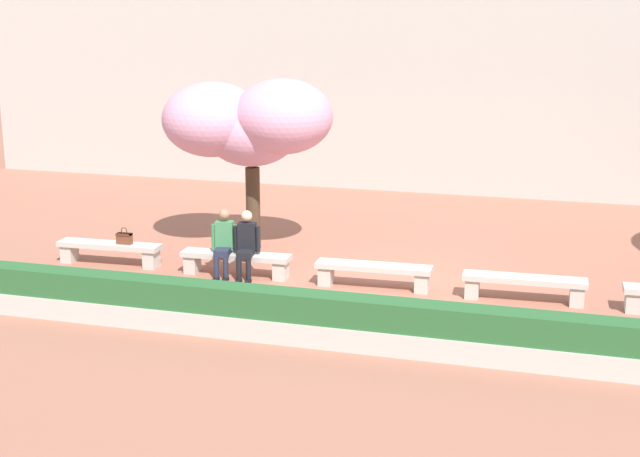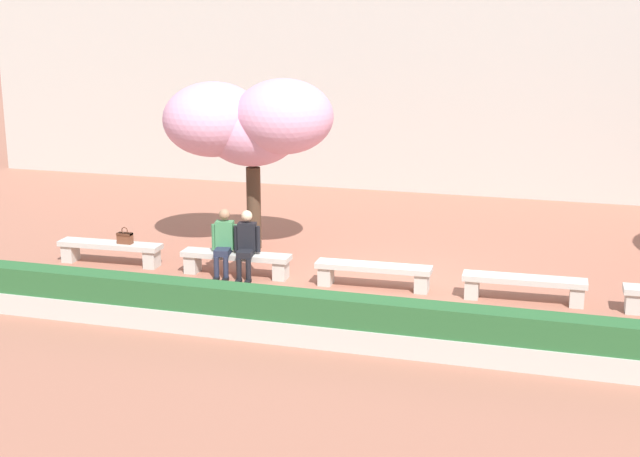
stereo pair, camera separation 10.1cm
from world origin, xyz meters
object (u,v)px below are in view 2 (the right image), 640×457
at_px(stone_bench_near_west, 236,260).
at_px(handbag, 125,237).
at_px(person_seated_left, 224,240).
at_px(person_seated_right, 246,242).
at_px(stone_bench_center, 373,272).
at_px(cherry_tree_main, 248,122).
at_px(stone_bench_near_east, 524,284).
at_px(stone_bench_west_end, 110,249).

relative_size(stone_bench_near_west, handbag, 6.33).
xyz_separation_m(person_seated_left, person_seated_right, (0.46, -0.00, 0.00)).
xyz_separation_m(stone_bench_near_west, person_seated_left, (-0.22, -0.05, 0.39)).
height_order(stone_bench_center, handbag, handbag).
relative_size(person_seated_left, cherry_tree_main, 0.36).
relative_size(stone_bench_center, person_seated_left, 1.66).
distance_m(stone_bench_near_east, person_seated_right, 5.18).
bearing_deg(stone_bench_west_end, person_seated_right, -1.02).
bearing_deg(stone_bench_center, person_seated_left, -178.97).
relative_size(stone_bench_near_west, person_seated_right, 1.66).
bearing_deg(stone_bench_near_east, stone_bench_near_west, 180.00).
xyz_separation_m(stone_bench_near_west, stone_bench_near_east, (5.40, 0.00, 0.00)).
height_order(stone_bench_near_east, person_seated_left, person_seated_left).
height_order(stone_bench_near_west, stone_bench_center, same).
bearing_deg(stone_bench_near_east, person_seated_left, -179.47).
height_order(stone_bench_near_east, handbag, handbag).
relative_size(stone_bench_west_end, handbag, 6.33).
distance_m(stone_bench_center, person_seated_right, 2.49).
xyz_separation_m(stone_bench_near_east, person_seated_right, (-5.16, -0.05, 0.39)).
xyz_separation_m(person_seated_right, handbag, (-2.60, 0.06, -0.12)).
xyz_separation_m(stone_bench_west_end, cherry_tree_main, (2.30, 1.83, 2.40)).
bearing_deg(person_seated_right, stone_bench_near_east, 0.58).
bearing_deg(handbag, stone_bench_near_east, -0.04).
bearing_deg(stone_bench_center, person_seated_right, -178.78).
height_order(stone_bench_west_end, person_seated_right, person_seated_right).
xyz_separation_m(stone_bench_center, person_seated_left, (-2.92, -0.05, 0.39)).
bearing_deg(stone_bench_center, stone_bench_near_west, 180.00).
distance_m(person_seated_right, handbag, 2.61).
height_order(stone_bench_west_end, stone_bench_near_east, same).
xyz_separation_m(stone_bench_west_end, handbag, (0.34, 0.01, 0.27)).
bearing_deg(handbag, cherry_tree_main, 43.01).
bearing_deg(person_seated_right, stone_bench_near_west, 167.76).
bearing_deg(person_seated_left, stone_bench_near_west, 13.65).
bearing_deg(stone_bench_near_west, handbag, 179.86).
distance_m(stone_bench_west_end, stone_bench_center, 5.40).
bearing_deg(handbag, stone_bench_west_end, -179.03).
bearing_deg(person_seated_right, stone_bench_center, 1.22).
relative_size(stone_bench_near_east, person_seated_right, 1.66).
distance_m(stone_bench_center, handbag, 5.07).
bearing_deg(stone_bench_west_end, cherry_tree_main, 38.54).
bearing_deg(stone_bench_near_east, handbag, 179.96).
bearing_deg(person_seated_left, person_seated_right, -0.01).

